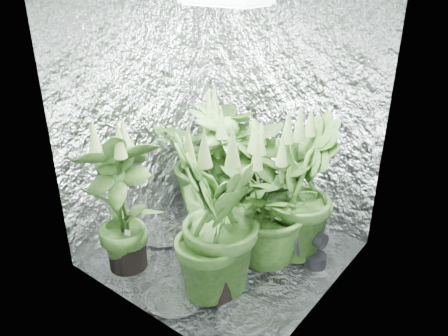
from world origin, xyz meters
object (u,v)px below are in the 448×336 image
plant_a (215,158)px  circulation_fan (313,244)px  plant_e (262,203)px  plant_d (222,182)px  plant_c (302,190)px  plant_b (254,189)px  plant_g (215,222)px  plant_f (122,202)px

plant_a → circulation_fan: 1.07m
plant_e → circulation_fan: bearing=32.7°
plant_d → circulation_fan: (0.68, 0.20, -0.37)m
plant_c → plant_e: size_ratio=1.03×
circulation_fan → plant_e: bearing=-141.3°
plant_a → plant_c: plant_c is taller
plant_b → circulation_fan: 0.58m
plant_e → plant_g: bearing=-92.3°
plant_d → plant_g: plant_g is taller
plant_c → plant_d: (-0.52, -0.27, 0.01)m
plant_f → plant_b: bearing=55.4°
plant_c → plant_g: bearing=-103.4°
plant_d → plant_e: bearing=-0.8°
plant_b → plant_f: bearing=-124.6°
plant_c → plant_d: plant_d is taller
plant_b → plant_g: size_ratio=0.85×
plant_a → plant_f: 0.97m
plant_a → plant_d: 0.46m
plant_a → plant_e: 0.76m
plant_a → plant_g: (0.66, -0.82, 0.04)m
plant_e → plant_g: (-0.02, -0.49, 0.08)m
plant_a → plant_b: 0.54m
plant_a → plant_g: plant_g is taller
plant_e → circulation_fan: size_ratio=2.72×
plant_b → plant_f: (-0.55, -0.80, 0.06)m
plant_f → circulation_fan: plant_f is taller
plant_d → plant_e: 0.36m
plant_c → plant_g: 0.78m
plant_f → plant_g: size_ratio=0.94×
plant_f → plant_g: bearing=11.7°
plant_c → plant_f: plant_c is taller
plant_d → plant_e: plant_d is taller
plant_f → plant_g: 0.72m
plant_e → plant_f: 0.96m
plant_c → plant_b: bearing=-161.8°
plant_f → circulation_fan: (1.04, 0.84, -0.36)m
plant_d → plant_c: bearing=27.4°
plant_c → plant_d: bearing=-152.6°
plant_f → plant_d: bearing=60.2°
plant_b → plant_e: plant_b is taller
plant_a → plant_c: bearing=-3.9°
plant_b → plant_c: size_ratio=0.90×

